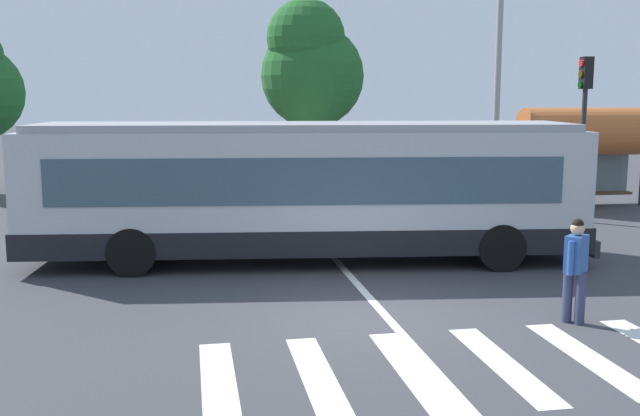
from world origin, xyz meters
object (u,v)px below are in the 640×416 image
(parked_car_red, at_px, (243,170))
(twin_arm_street_lamp, at_px, (499,40))
(parked_car_champagne, at_px, (174,171))
(parked_car_silver, at_px, (379,168))
(pedestrian_crossing_street, at_px, (576,265))
(background_tree_right, at_px, (310,65))
(city_transit_bus, at_px, (306,190))
(parked_car_teal, at_px, (95,173))
(parked_car_white, at_px, (310,168))
(traffic_light_far_corner, at_px, (584,112))
(bus_stop_shelter, at_px, (586,133))

(parked_car_red, distance_m, twin_arm_street_lamp, 10.79)
(parked_car_champagne, height_order, parked_car_silver, same)
(pedestrian_crossing_street, height_order, background_tree_right, background_tree_right)
(parked_car_silver, bearing_deg, city_transit_bus, -111.57)
(parked_car_teal, bearing_deg, pedestrian_crossing_street, -61.54)
(parked_car_white, height_order, traffic_light_far_corner, traffic_light_far_corner)
(parked_car_teal, xyz_separation_m, background_tree_right, (8.76, 3.63, 4.15))
(parked_car_white, bearing_deg, traffic_light_far_corner, -54.86)
(parked_car_teal, xyz_separation_m, parked_car_red, (5.53, 0.05, 0.00))
(parked_car_champagne, bearing_deg, twin_arm_street_lamp, -31.48)
(parked_car_champagne, xyz_separation_m, traffic_light_far_corner, (11.70, -9.03, 2.40))
(bus_stop_shelter, bearing_deg, parked_car_silver, 129.05)
(city_transit_bus, height_order, parked_car_teal, city_transit_bus)
(parked_car_champagne, bearing_deg, parked_car_teal, -175.38)
(parked_car_red, distance_m, traffic_light_far_corner, 12.90)
(parked_car_champagne, bearing_deg, parked_car_red, -3.91)
(pedestrian_crossing_street, height_order, twin_arm_street_lamp, twin_arm_street_lamp)
(parked_car_teal, relative_size, parked_car_silver, 1.00)
(parked_car_red, height_order, traffic_light_far_corner, traffic_light_far_corner)
(parked_car_red, height_order, bus_stop_shelter, bus_stop_shelter)
(parked_car_champagne, distance_m, traffic_light_far_corner, 14.97)
(parked_car_champagne, bearing_deg, pedestrian_crossing_street, -69.58)
(parked_car_champagne, relative_size, background_tree_right, 0.59)
(parked_car_champagne, relative_size, parked_car_red, 1.00)
(city_transit_bus, xyz_separation_m, pedestrian_crossing_street, (3.55, -5.21, -0.62))
(twin_arm_street_lamp, bearing_deg, pedestrian_crossing_street, -107.36)
(parked_car_champagne, distance_m, twin_arm_street_lamp, 12.88)
(parked_car_white, relative_size, bus_stop_shelter, 1.04)
(pedestrian_crossing_street, relative_size, parked_car_red, 0.38)
(parked_car_teal, bearing_deg, parked_car_white, 2.41)
(city_transit_bus, relative_size, traffic_light_far_corner, 2.63)
(pedestrian_crossing_street, bearing_deg, parked_car_teal, 118.46)
(pedestrian_crossing_street, xyz_separation_m, parked_car_red, (-4.01, 17.66, -0.20))
(parked_car_red, relative_size, parked_car_white, 1.00)
(parked_car_red, xyz_separation_m, twin_arm_street_lamp, (7.62, -6.10, 4.61))
(parked_car_champagne, relative_size, twin_arm_street_lamp, 0.52)
(parked_car_silver, xyz_separation_m, background_tree_right, (-2.19, 3.49, 4.15))
(traffic_light_far_corner, bearing_deg, background_tree_right, 115.21)
(parked_car_white, xyz_separation_m, parked_car_silver, (2.77, -0.20, 0.00))
(pedestrian_crossing_street, relative_size, bus_stop_shelter, 0.40)
(parked_car_silver, distance_m, background_tree_right, 5.85)
(parked_car_silver, xyz_separation_m, twin_arm_street_lamp, (2.21, -6.19, 4.61))
(parked_car_champagne, bearing_deg, parked_car_white, 1.20)
(twin_arm_street_lamp, bearing_deg, parked_car_champagne, 148.52)
(city_transit_bus, bearing_deg, parked_car_white, 80.28)
(city_transit_bus, relative_size, twin_arm_street_lamp, 1.43)
(parked_car_white, relative_size, twin_arm_street_lamp, 0.52)
(parked_car_teal, bearing_deg, traffic_light_far_corner, -31.05)
(parked_car_white, distance_m, traffic_light_far_corner, 11.43)
(parked_car_white, bearing_deg, parked_car_silver, -4.21)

